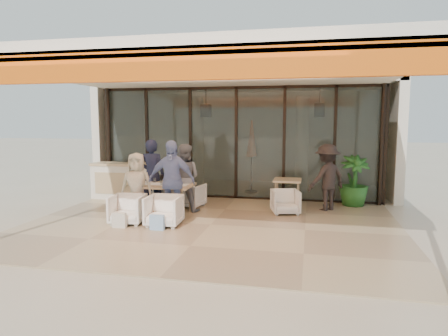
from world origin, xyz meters
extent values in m
plane|color=#C6B293|center=(0.00, 0.00, 0.00)|extent=(70.00, 70.00, 0.00)
cube|color=tan|center=(0.00, 0.00, 0.01)|extent=(8.00, 6.00, 0.01)
cube|color=silver|center=(0.00, 0.00, 3.30)|extent=(8.00, 6.00, 0.20)
cube|color=#DC560B|center=(0.00, -2.94, 3.02)|extent=(8.00, 0.12, 0.45)
cube|color=#E65413|center=(0.00, -2.25, 3.14)|extent=(8.00, 1.50, 0.06)
cylinder|color=black|center=(-3.88, 2.88, 1.60)|extent=(0.12, 0.12, 3.20)
cylinder|color=black|center=(3.88, 2.88, 1.60)|extent=(0.12, 0.12, 3.20)
cube|color=#9EADA3|center=(0.00, 3.00, 1.60)|extent=(8.00, 0.03, 3.20)
cube|color=black|center=(0.00, 3.00, 0.04)|extent=(8.00, 0.10, 0.08)
cube|color=black|center=(0.00, 3.00, 3.16)|extent=(8.00, 0.10, 0.08)
cube|color=black|center=(-4.00, 3.00, 1.60)|extent=(0.08, 0.10, 3.20)
cube|color=black|center=(-2.70, 3.00, 1.60)|extent=(0.08, 0.10, 3.20)
cube|color=black|center=(-1.35, 3.00, 1.60)|extent=(0.08, 0.10, 3.20)
cube|color=black|center=(0.00, 3.00, 1.60)|extent=(0.08, 0.10, 3.20)
cube|color=black|center=(1.35, 3.00, 1.60)|extent=(0.08, 0.10, 3.20)
cube|color=black|center=(2.70, 3.00, 1.60)|extent=(0.08, 0.10, 3.20)
cube|color=black|center=(4.00, 3.00, 1.60)|extent=(0.08, 0.10, 3.20)
cube|color=silver|center=(0.00, 6.50, 1.70)|extent=(9.00, 0.25, 3.40)
cube|color=silver|center=(-4.40, 4.75, 1.70)|extent=(0.25, 3.50, 3.40)
cube|color=silver|center=(4.40, 4.75, 1.70)|extent=(0.25, 3.50, 3.40)
cube|color=silver|center=(0.00, 4.75, 3.40)|extent=(9.00, 3.50, 0.25)
cube|color=tan|center=(0.00, 4.75, 0.01)|extent=(8.00, 3.50, 0.02)
cylinder|color=silver|center=(-1.60, 4.60, 1.50)|extent=(0.40, 0.40, 3.00)
cylinder|color=silver|center=(1.80, 4.60, 1.50)|extent=(0.40, 0.40, 3.00)
cylinder|color=black|center=(-1.20, 4.20, 3.00)|extent=(0.03, 0.03, 0.70)
cube|color=black|center=(-1.20, 4.20, 2.55)|extent=(0.30, 0.30, 0.40)
sphere|color=#FFBF72|center=(-1.20, 4.20, 2.55)|extent=(0.18, 0.18, 0.18)
cylinder|color=black|center=(2.30, 4.20, 3.00)|extent=(0.03, 0.03, 0.70)
cube|color=black|center=(2.30, 4.20, 2.55)|extent=(0.30, 0.30, 0.40)
sphere|color=#FFBF72|center=(2.30, 4.20, 2.55)|extent=(0.18, 0.18, 0.18)
cylinder|color=black|center=(0.30, 4.00, 0.05)|extent=(0.40, 0.40, 0.05)
cylinder|color=black|center=(0.30, 4.00, 1.05)|extent=(0.04, 0.04, 2.10)
cone|color=orange|center=(0.30, 4.00, 1.70)|extent=(0.32, 0.32, 1.10)
cube|color=silver|center=(-3.13, 2.30, 0.50)|extent=(1.80, 0.60, 1.00)
cube|color=tan|center=(-3.13, 2.30, 1.01)|extent=(1.85, 0.65, 0.06)
cube|color=tan|center=(-3.13, 1.99, 0.50)|extent=(1.50, 0.02, 0.60)
cube|color=tan|center=(-1.39, 0.70, 0.72)|extent=(1.50, 0.90, 0.05)
cube|color=white|center=(-1.39, 0.70, 0.74)|extent=(1.30, 0.35, 0.01)
cylinder|color=tan|center=(-2.01, 0.38, 0.35)|extent=(0.06, 0.06, 0.70)
cylinder|color=tan|center=(-0.77, 0.38, 0.35)|extent=(0.06, 0.06, 0.70)
cylinder|color=tan|center=(-2.01, 1.02, 0.35)|extent=(0.06, 0.06, 0.70)
cylinder|color=tan|center=(-0.77, 1.02, 0.35)|extent=(0.06, 0.06, 0.70)
cylinder|color=white|center=(-1.84, 0.55, 0.81)|extent=(0.06, 0.06, 0.11)
cylinder|color=white|center=(-1.64, 0.90, 0.81)|extent=(0.06, 0.06, 0.11)
cylinder|color=white|center=(-1.34, 0.60, 0.81)|extent=(0.06, 0.06, 0.11)
cylinder|color=white|center=(-1.09, 0.88, 0.81)|extent=(0.06, 0.06, 0.11)
cylinder|color=white|center=(-0.89, 0.50, 0.81)|extent=(0.06, 0.06, 0.11)
cylinder|color=white|center=(-1.94, 0.75, 0.81)|extent=(0.06, 0.06, 0.11)
cylinder|color=#944715|center=(-1.94, 0.85, 0.83)|extent=(0.07, 0.07, 0.16)
cylinder|color=black|center=(-1.49, 0.98, 0.83)|extent=(0.09, 0.09, 0.17)
cylinder|color=black|center=(-1.49, 0.98, 0.93)|extent=(0.10, 0.10, 0.01)
cylinder|color=white|center=(-1.84, 0.40, 0.76)|extent=(0.22, 0.22, 0.01)
cylinder|color=white|center=(-0.94, 0.40, 0.76)|extent=(0.22, 0.22, 0.01)
cylinder|color=white|center=(-1.84, 1.02, 0.76)|extent=(0.22, 0.22, 0.01)
cylinder|color=white|center=(-0.94, 1.02, 0.76)|extent=(0.22, 0.22, 0.01)
imported|color=white|center=(-1.81, 1.65, 0.33)|extent=(0.71, 0.68, 0.65)
imported|color=white|center=(-0.97, 1.65, 0.34)|extent=(0.77, 0.74, 0.69)
imported|color=white|center=(-1.81, -0.25, 0.36)|extent=(0.77, 0.73, 0.72)
imported|color=white|center=(-0.97, -0.25, 0.37)|extent=(0.75, 0.71, 0.74)
imported|color=#171D33|center=(-1.81, 1.15, 0.90)|extent=(0.71, 0.51, 1.80)
imported|color=slate|center=(-0.97, 1.15, 0.84)|extent=(0.84, 0.66, 1.69)
imported|color=beige|center=(-1.81, 0.25, 0.76)|extent=(0.80, 0.58, 1.53)
imported|color=#7380BF|center=(-0.97, 0.25, 0.91)|extent=(1.09, 0.50, 1.82)
cube|color=silver|center=(-1.81, -0.65, 0.17)|extent=(0.30, 0.10, 0.34)
cube|color=#99BFD8|center=(-0.97, -0.65, 0.17)|extent=(0.30, 0.10, 0.34)
cube|color=tan|center=(1.51, 2.16, 0.72)|extent=(0.70, 0.70, 0.05)
cylinder|color=tan|center=(1.23, 1.88, 0.35)|extent=(0.05, 0.05, 0.70)
cylinder|color=tan|center=(1.79, 1.88, 0.35)|extent=(0.05, 0.05, 0.70)
cylinder|color=tan|center=(1.23, 2.44, 0.35)|extent=(0.05, 0.05, 0.70)
cylinder|color=tan|center=(1.79, 2.44, 0.35)|extent=(0.05, 0.05, 0.70)
imported|color=white|center=(1.51, 1.41, 0.33)|extent=(0.77, 0.74, 0.66)
imported|color=black|center=(2.49, 2.00, 0.84)|extent=(1.23, 1.18, 1.67)
imported|color=#1E5919|center=(3.21, 2.68, 0.67)|extent=(0.90, 0.90, 1.35)
camera|label=1|loc=(2.06, -8.15, 2.27)|focal=32.00mm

